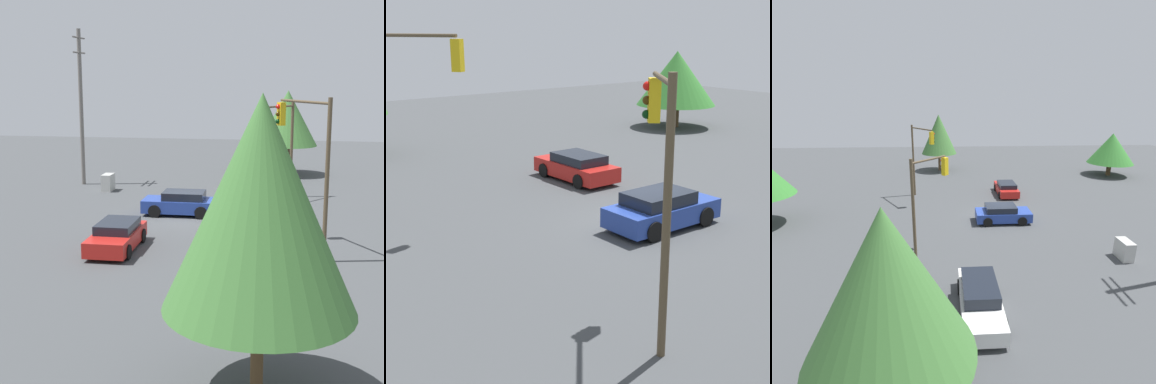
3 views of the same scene
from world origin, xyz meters
The scene contains 6 objects.
ground_plane centered at (0.00, 0.00, 0.00)m, with size 80.00×80.00×0.00m, color #424447.
sedan_blue centered at (-0.70, -0.25, 0.65)m, with size 1.97×4.14×1.33m.
sedan_red centered at (6.31, -1.94, 0.62)m, with size 4.25×1.93×1.26m.
traffic_signal_main centered at (5.45, 6.32, 4.64)m, with size 3.46×2.29×6.80m.
traffic_signal_cross centered at (-5.69, 5.08, 4.09)m, with size 2.48×2.03×6.04m.
tree_corner centered at (13.68, -16.37, 3.35)m, with size 5.41×5.41×5.19m.
Camera 2 is at (-14.38, 14.14, 6.90)m, focal length 55.00 mm.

